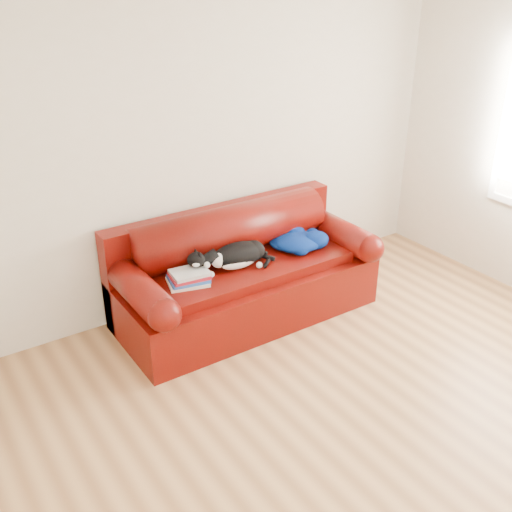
{
  "coord_description": "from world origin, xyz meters",
  "views": [
    {
      "loc": [
        -2.32,
        -2.12,
        2.66
      ],
      "look_at": [
        -0.02,
        1.35,
        0.61
      ],
      "focal_mm": 42.0,
      "sensor_mm": 36.0,
      "label": 1
    }
  ],
  "objects_px": {
    "sofa_base": "(246,290)",
    "book_stack": "(189,278)",
    "cat": "(238,256)",
    "blanket": "(299,241)"
  },
  "relations": [
    {
      "from": "sofa_base",
      "to": "blanket",
      "type": "distance_m",
      "value": 0.6
    },
    {
      "from": "cat",
      "to": "sofa_base",
      "type": "bearing_deg",
      "value": 25.97
    },
    {
      "from": "sofa_base",
      "to": "cat",
      "type": "relative_size",
      "value": 3.23
    },
    {
      "from": "book_stack",
      "to": "blanket",
      "type": "height_order",
      "value": "blanket"
    },
    {
      "from": "book_stack",
      "to": "blanket",
      "type": "relative_size",
      "value": 0.7
    },
    {
      "from": "cat",
      "to": "blanket",
      "type": "relative_size",
      "value": 1.34
    },
    {
      "from": "sofa_base",
      "to": "book_stack",
      "type": "relative_size",
      "value": 6.15
    },
    {
      "from": "book_stack",
      "to": "cat",
      "type": "distance_m",
      "value": 0.46
    },
    {
      "from": "book_stack",
      "to": "blanket",
      "type": "bearing_deg",
      "value": 2.26
    },
    {
      "from": "sofa_base",
      "to": "blanket",
      "type": "relative_size",
      "value": 4.33
    }
  ]
}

